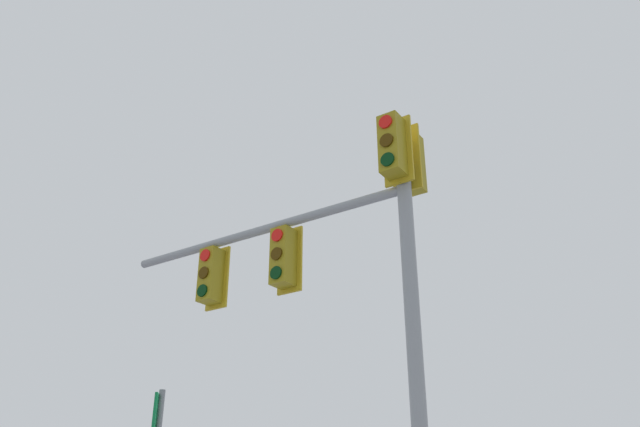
# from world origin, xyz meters

# --- Properties ---
(signal_mast_assembly) EXTENTS (1.37, 5.40, 6.90)m
(signal_mast_assembly) POSITION_xyz_m (0.62, -0.25, 4.95)
(signal_mast_assembly) COLOR gray
(signal_mast_assembly) RESTS_ON ground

